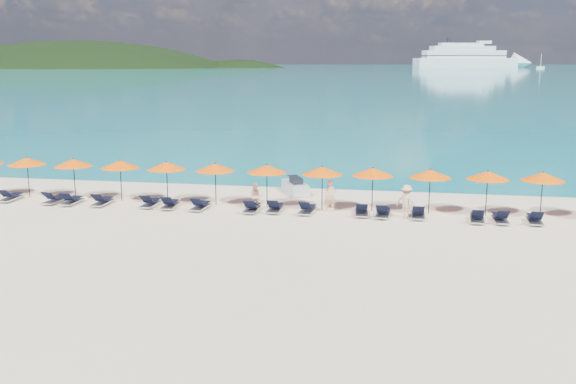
# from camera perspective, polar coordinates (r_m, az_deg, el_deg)

# --- Properties ---
(ground) EXTENTS (1400.00, 1400.00, 0.00)m
(ground) POSITION_cam_1_polar(r_m,az_deg,el_deg) (28.69, -1.07, -3.54)
(ground) COLOR beige
(sea) EXTENTS (1600.00, 1300.00, 0.01)m
(sea) POSITION_cam_1_polar(r_m,az_deg,el_deg) (687.20, 9.99, 10.89)
(sea) COLOR #1FA9B2
(sea) RESTS_ON ground
(headland_main) EXTENTS (374.00, 242.00, 126.50)m
(headland_main) POSITION_cam_1_polar(r_m,az_deg,el_deg) (645.77, -18.14, 7.07)
(headland_main) COLOR black
(headland_main) RESTS_ON ground
(headland_small) EXTENTS (162.00, 126.00, 85.50)m
(headland_small) POSITION_cam_1_polar(r_m,az_deg,el_deg) (608.85, -4.60, 7.65)
(headland_small) COLOR black
(headland_small) RESTS_ON ground
(cruise_ship) EXTENTS (116.17, 57.32, 32.53)m
(cruise_ship) POSITION_cam_1_polar(r_m,az_deg,el_deg) (641.77, 16.36, 11.31)
(cruise_ship) COLOR white
(cruise_ship) RESTS_ON ground
(sailboat_near) EXTENTS (6.64, 2.21, 12.17)m
(sailboat_near) POSITION_cam_1_polar(r_m,az_deg,el_deg) (596.20, 21.53, 10.29)
(sailboat_near) COLOR white
(sailboat_near) RESTS_ON ground
(jetski) EXTENTS (1.99, 2.83, 0.94)m
(jetski) POSITION_cam_1_polar(r_m,az_deg,el_deg) (36.75, 0.65, 0.47)
(jetski) COLOR silver
(jetski) RESTS_ON ground
(beachgoer_a) EXTENTS (0.66, 0.51, 1.62)m
(beachgoer_a) POSITION_cam_1_polar(r_m,az_deg,el_deg) (32.30, 3.79, -0.36)
(beachgoer_a) COLOR #DEAA89
(beachgoer_a) RESTS_ON ground
(beachgoer_b) EXTENTS (0.74, 0.49, 1.44)m
(beachgoer_b) POSITION_cam_1_polar(r_m,az_deg,el_deg) (32.54, -2.87, -0.42)
(beachgoer_b) COLOR #DEAA89
(beachgoer_b) RESTS_ON ground
(beachgoer_c) EXTENTS (1.16, 0.89, 1.63)m
(beachgoer_c) POSITION_cam_1_polar(r_m,az_deg,el_deg) (31.48, 10.48, -0.84)
(beachgoer_c) COLOR #DEAA89
(beachgoer_c) RESTS_ON ground
(umbrella_1) EXTENTS (2.10, 2.10, 2.28)m
(umbrella_1) POSITION_cam_1_polar(r_m,az_deg,el_deg) (38.35, -22.20, 2.55)
(umbrella_1) COLOR black
(umbrella_1) RESTS_ON ground
(umbrella_2) EXTENTS (2.10, 2.10, 2.28)m
(umbrella_2) POSITION_cam_1_polar(r_m,az_deg,el_deg) (36.92, -18.54, 2.48)
(umbrella_2) COLOR black
(umbrella_2) RESTS_ON ground
(umbrella_3) EXTENTS (2.10, 2.10, 2.28)m
(umbrella_3) POSITION_cam_1_polar(r_m,az_deg,el_deg) (35.65, -14.71, 2.40)
(umbrella_3) COLOR black
(umbrella_3) RESTS_ON ground
(umbrella_4) EXTENTS (2.10, 2.10, 2.28)m
(umbrella_4) POSITION_cam_1_polar(r_m,az_deg,el_deg) (34.60, -10.75, 2.31)
(umbrella_4) COLOR black
(umbrella_4) RESTS_ON ground
(umbrella_5) EXTENTS (2.10, 2.10, 2.28)m
(umbrella_5) POSITION_cam_1_polar(r_m,az_deg,el_deg) (33.72, -6.49, 2.19)
(umbrella_5) COLOR black
(umbrella_5) RESTS_ON ground
(umbrella_6) EXTENTS (2.10, 2.10, 2.28)m
(umbrella_6) POSITION_cam_1_polar(r_m,az_deg,el_deg) (33.06, -1.89, 2.07)
(umbrella_6) COLOR black
(umbrella_6) RESTS_ON ground
(umbrella_7) EXTENTS (2.10, 2.10, 2.28)m
(umbrella_7) POSITION_cam_1_polar(r_m,az_deg,el_deg) (32.51, 3.07, 1.90)
(umbrella_7) COLOR black
(umbrella_7) RESTS_ON ground
(umbrella_8) EXTENTS (2.10, 2.10, 2.28)m
(umbrella_8) POSITION_cam_1_polar(r_m,az_deg,el_deg) (32.39, 7.55, 1.78)
(umbrella_8) COLOR black
(umbrella_8) RESTS_ON ground
(umbrella_9) EXTENTS (2.10, 2.10, 2.28)m
(umbrella_9) POSITION_cam_1_polar(r_m,az_deg,el_deg) (32.39, 12.54, 1.60)
(umbrella_9) COLOR black
(umbrella_9) RESTS_ON ground
(umbrella_10) EXTENTS (2.10, 2.10, 2.28)m
(umbrella_10) POSITION_cam_1_polar(r_m,az_deg,el_deg) (32.69, 17.34, 1.43)
(umbrella_10) COLOR black
(umbrella_10) RESTS_ON ground
(umbrella_11) EXTENTS (2.10, 2.10, 2.28)m
(umbrella_11) POSITION_cam_1_polar(r_m,az_deg,el_deg) (33.19, 21.73, 1.28)
(umbrella_11) COLOR black
(umbrella_11) RESTS_ON ground
(lounger_2) EXTENTS (0.67, 1.72, 0.66)m
(lounger_2) POSITION_cam_1_polar(r_m,az_deg,el_deg) (37.92, -23.43, -0.39)
(lounger_2) COLOR silver
(lounger_2) RESTS_ON ground
(lounger_3) EXTENTS (0.72, 1.73, 0.66)m
(lounger_3) POSITION_cam_1_polar(r_m,az_deg,el_deg) (36.42, -20.02, -0.59)
(lounger_3) COLOR silver
(lounger_3) RESTS_ON ground
(lounger_4) EXTENTS (0.67, 1.72, 0.66)m
(lounger_4) POSITION_cam_1_polar(r_m,az_deg,el_deg) (35.85, -18.68, -0.68)
(lounger_4) COLOR silver
(lounger_4) RESTS_ON ground
(lounger_5) EXTENTS (0.66, 1.71, 0.66)m
(lounger_5) POSITION_cam_1_polar(r_m,az_deg,el_deg) (35.14, -16.17, -0.77)
(lounger_5) COLOR silver
(lounger_5) RESTS_ON ground
(lounger_6) EXTENTS (0.62, 1.70, 0.66)m
(lounger_6) POSITION_cam_1_polar(r_m,az_deg,el_deg) (34.16, -12.13, -0.92)
(lounger_6) COLOR silver
(lounger_6) RESTS_ON ground
(lounger_7) EXTENTS (0.76, 1.75, 0.66)m
(lounger_7) POSITION_cam_1_polar(r_m,az_deg,el_deg) (33.63, -10.44, -1.04)
(lounger_7) COLOR silver
(lounger_7) RESTS_ON ground
(lounger_8) EXTENTS (0.70, 1.73, 0.66)m
(lounger_8) POSITION_cam_1_polar(r_m,az_deg,el_deg) (33.05, -7.81, -1.18)
(lounger_8) COLOR silver
(lounger_8) RESTS_ON ground
(lounger_9) EXTENTS (0.64, 1.71, 0.66)m
(lounger_9) POSITION_cam_1_polar(r_m,az_deg,el_deg) (32.30, -3.23, -1.39)
(lounger_9) COLOR silver
(lounger_9) RESTS_ON ground
(lounger_10) EXTENTS (0.63, 1.70, 0.66)m
(lounger_10) POSITION_cam_1_polar(r_m,az_deg,el_deg) (32.29, -1.15, -1.38)
(lounger_10) COLOR silver
(lounger_10) RESTS_ON ground
(lounger_11) EXTENTS (0.75, 1.74, 0.66)m
(lounger_11) POSITION_cam_1_polar(r_m,az_deg,el_deg) (31.96, 1.72, -1.52)
(lounger_11) COLOR silver
(lounger_11) RESTS_ON ground
(lounger_12) EXTENTS (0.76, 1.74, 0.66)m
(lounger_12) POSITION_cam_1_polar(r_m,az_deg,el_deg) (31.77, 6.56, -1.67)
(lounger_12) COLOR silver
(lounger_12) RESTS_ON ground
(lounger_13) EXTENTS (0.73, 1.74, 0.66)m
(lounger_13) POSITION_cam_1_polar(r_m,az_deg,el_deg) (31.58, 8.43, -1.80)
(lounger_13) COLOR silver
(lounger_13) RESTS_ON ground
(lounger_14) EXTENTS (0.62, 1.70, 0.66)m
(lounger_14) POSITION_cam_1_polar(r_m,az_deg,el_deg) (31.69, 11.50, -1.87)
(lounger_14) COLOR silver
(lounger_14) RESTS_ON ground
(lounger_15) EXTENTS (0.73, 1.74, 0.66)m
(lounger_15) POSITION_cam_1_polar(r_m,az_deg,el_deg) (31.58, 16.47, -2.17)
(lounger_15) COLOR silver
(lounger_15) RESTS_ON ground
(lounger_16) EXTENTS (0.67, 1.72, 0.66)m
(lounger_16) POSITION_cam_1_polar(r_m,az_deg,el_deg) (31.79, 18.36, -2.19)
(lounger_16) COLOR silver
(lounger_16) RESTS_ON ground
(lounger_17) EXTENTS (0.70, 1.73, 0.66)m
(lounger_17) POSITION_cam_1_polar(r_m,az_deg,el_deg) (32.15, 21.08, -2.23)
(lounger_17) COLOR silver
(lounger_17) RESTS_ON ground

